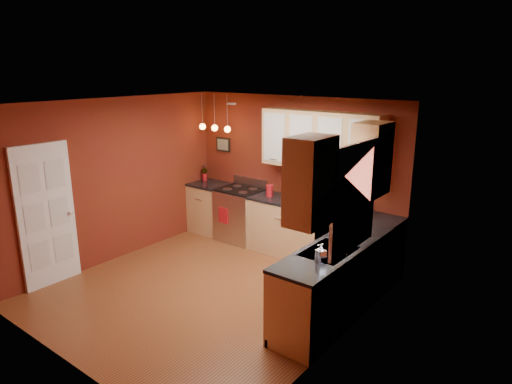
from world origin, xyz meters
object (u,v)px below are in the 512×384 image
Objects in this scene: coffee_maker at (352,205)px; soap_pump at (321,253)px; sink at (329,253)px; gas_range at (240,214)px; red_canister at (270,191)px.

soap_pump is (0.51, -1.82, -0.03)m from coffee_maker.
gas_range is at bearing 150.22° from sink.
coffee_maker is (2.18, -0.01, 0.59)m from gas_range.
sink is at bearing -57.76° from coffee_maker.
gas_range is 3.89× the size of coffee_maker.
sink is 1.57m from coffee_maker.
sink reaches higher than gas_range.
coffee_maker is 1.89m from soap_pump.
sink reaches higher than red_canister.
red_canister is at bearing 142.94° from sink.
red_canister reaches higher than gas_range.
soap_pump is (2.69, -1.83, 0.56)m from gas_range.
sink is at bearing 101.87° from soap_pump.
sink is at bearing -37.06° from red_canister.
gas_range is 0.87m from red_canister.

